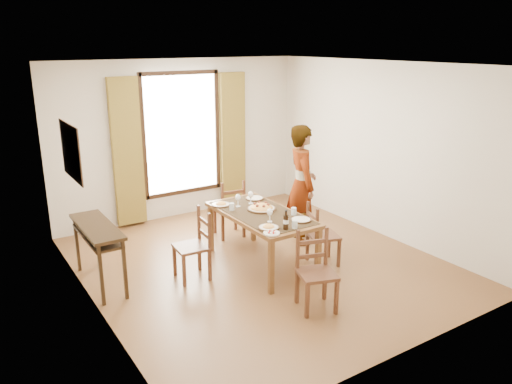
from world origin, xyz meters
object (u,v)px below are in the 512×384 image
man (302,185)px  pasta_platter (261,206)px  console_table (97,234)px  dining_table (261,217)px

man → pasta_platter: man is taller
console_table → man: man is taller
console_table → dining_table: console_table is taller
dining_table → man: (0.97, 0.37, 0.22)m
man → pasta_platter: 0.95m
dining_table → pasta_platter: size_ratio=4.19×
pasta_platter → man: bearing=16.7°
console_table → pasta_platter: size_ratio=3.00×
console_table → man: size_ratio=0.66×
console_table → pasta_platter: 2.17m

